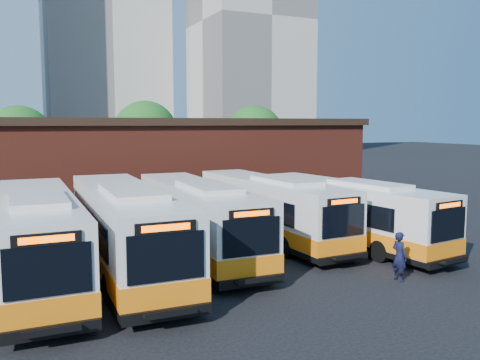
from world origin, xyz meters
name	(u,v)px	position (x,y,z in m)	size (l,w,h in m)	color
ground	(301,269)	(0.00, 0.00, 0.00)	(220.00, 220.00, 0.00)	black
bus_farwest	(38,241)	(-10.06, 2.63, 1.62)	(2.84, 13.11, 3.56)	silver
bus_west	(125,232)	(-6.76, 2.63, 1.65)	(3.03, 13.39, 3.63)	silver
bus_midwest	(198,221)	(-3.11, 4.10, 1.56)	(2.93, 12.70, 3.44)	silver
bus_mideast	(270,211)	(1.30, 5.22, 1.53)	(3.13, 12.49, 3.37)	silver
bus_east	(347,215)	(4.37, 2.83, 1.49)	(4.00, 12.26, 3.29)	silver
transit_worker	(399,256)	(2.59, -2.94, 0.96)	(0.70, 0.46, 1.92)	black
depot_building	(165,160)	(0.00, 20.00, 3.26)	(28.60, 12.60, 6.40)	maroon
tree_west	(19,139)	(-10.00, 32.00, 4.64)	(6.00, 6.00, 7.65)	#382314
tree_mid	(145,133)	(2.00, 34.00, 5.08)	(6.56, 6.56, 8.36)	#382314
tree_east	(254,135)	(13.00, 31.00, 4.83)	(6.24, 6.24, 7.96)	#382314
tower_right	(249,22)	(30.00, 68.00, 24.34)	(18.00, 18.00, 49.20)	beige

